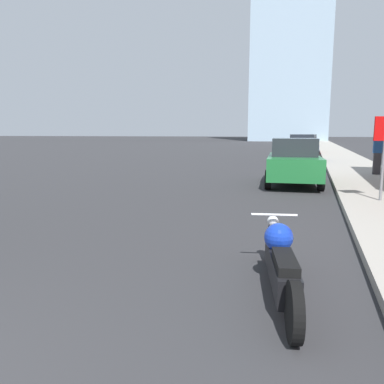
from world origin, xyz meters
name	(u,v)px	position (x,y,z in m)	size (l,w,h in m)	color
sidewalk	(334,151)	(5.30, 40.00, 0.07)	(2.83, 240.00, 0.15)	#9E998E
motorcycle	(280,262)	(2.82, 3.87, 0.37)	(0.78, 2.56, 0.77)	black
parked_car_green	(294,162)	(2.51, 13.44, 0.84)	(2.12, 4.24, 1.67)	#1E6B33
parked_car_blue	(303,149)	(2.60, 24.33, 0.87)	(2.06, 4.06, 1.77)	#1E3899
parked_car_red	(305,145)	(2.50, 35.18, 0.81)	(1.99, 4.04, 1.64)	red
pedestrian	(378,151)	(5.72, 16.73, 1.12)	(0.36, 0.26, 1.85)	#38383D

